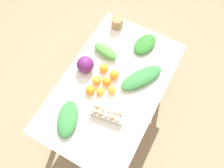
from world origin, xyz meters
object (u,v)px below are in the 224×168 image
greens_bunch_scallion (141,78)px  orange_1 (114,75)px  orange_4 (112,90)px  greens_bunch_chard (105,51)px  greens_bunch_beet_tops (68,119)px  paper_bag (117,22)px  orange_2 (104,68)px  greens_bunch_dandelion (145,44)px  orange_3 (100,92)px  cabbage_purple (85,65)px  orange_0 (97,80)px  orange_5 (90,90)px  orange_6 (107,81)px  egg_carton (107,113)px

greens_bunch_scallion → orange_1: 0.23m
greens_bunch_scallion → orange_4: (0.22, -0.17, -0.00)m
greens_bunch_chard → greens_bunch_beet_tops: bearing=3.7°
paper_bag → greens_bunch_scallion: paper_bag is taller
greens_bunch_beet_tops → orange_2: (-0.52, 0.03, 0.00)m
greens_bunch_dandelion → greens_bunch_scallion: 0.35m
greens_bunch_scallion → orange_4: size_ratio=5.87×
paper_bag → orange_3: size_ratio=1.68×
cabbage_purple → orange_0: bearing=66.0°
greens_bunch_scallion → orange_1: size_ratio=4.82×
orange_0 → orange_4: orange_0 is taller
greens_bunch_chard → orange_5: same height
orange_6 → orange_4: bearing=59.0°
orange_5 → greens_bunch_dandelion: bearing=162.3°
paper_bag → orange_5: bearing=10.3°
orange_1 → paper_bag: bearing=-154.5°
greens_bunch_beet_tops → orange_2: size_ratio=3.89×
orange_0 → orange_4: (0.02, 0.16, -0.01)m
cabbage_purple → paper_bag: cabbage_purple is taller
paper_bag → greens_bunch_scallion: bearing=47.8°
egg_carton → greens_bunch_dandelion: 0.74m
cabbage_purple → paper_bag: bearing=178.3°
greens_bunch_beet_tops → orange_2: bearing=177.0°
greens_bunch_dandelion → egg_carton: bearing=1.6°
greens_bunch_dandelion → greens_bunch_scallion: bearing=20.0°
cabbage_purple → greens_bunch_beet_tops: 0.48m
orange_0 → orange_4: bearing=83.8°
greens_bunch_dandelion → orange_2: orange_2 is taller
greens_bunch_beet_tops → orange_3: size_ratio=4.54×
egg_carton → greens_bunch_dandelion: size_ratio=1.09×
greens_bunch_chard → greens_bunch_dandelion: bearing=131.6°
greens_bunch_beet_tops → orange_1: (-0.51, 0.14, 0.01)m
cabbage_purple → orange_5: (0.17, 0.15, -0.03)m
orange_1 → greens_bunch_scallion: bearing=111.8°
greens_bunch_dandelion → orange_3: size_ratio=3.90×
greens_bunch_chard → paper_bag: bearing=-170.2°
orange_2 → greens_bunch_scallion: bearing=102.7°
greens_bunch_beet_tops → orange_6: 0.44m
egg_carton → orange_1: 0.35m
greens_bunch_scallion → greens_bunch_beet_tops: bearing=-30.6°
greens_bunch_beet_tops → greens_bunch_chard: greens_bunch_chard is taller
cabbage_purple → orange_4: cabbage_purple is taller
greens_bunch_chard → orange_0: (0.28, 0.08, -0.00)m
greens_bunch_beet_tops → greens_bunch_scallion: bearing=149.4°
greens_bunch_beet_tops → orange_0: (-0.40, 0.03, 0.00)m
cabbage_purple → orange_4: 0.32m
greens_bunch_scallion → orange_6: (0.17, -0.24, 0.00)m
paper_bag → orange_0: (0.61, 0.13, -0.02)m
orange_5 → orange_6: 0.16m
greens_bunch_chard → orange_6: greens_bunch_chard is taller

